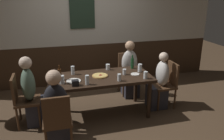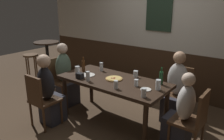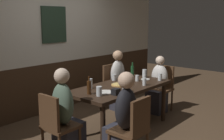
{
  "view_description": "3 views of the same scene",
  "coord_description": "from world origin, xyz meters",
  "px_view_note": "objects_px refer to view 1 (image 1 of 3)",
  "views": [
    {
      "loc": [
        -0.78,
        -3.66,
        2.17
      ],
      "look_at": [
        0.2,
        -0.04,
        0.86
      ],
      "focal_mm": 36.81,
      "sensor_mm": 36.0,
      "label": 1
    },
    {
      "loc": [
        2.07,
        -2.71,
        1.98
      ],
      "look_at": [
        -0.06,
        0.05,
        0.88
      ],
      "focal_mm": 36.35,
      "sensor_mm": 36.0,
      "label": 2
    },
    {
      "loc": [
        -3.4,
        -2.72,
        1.82
      ],
      "look_at": [
        -0.19,
        0.03,
        1.02
      ],
      "focal_mm": 44.82,
      "sensor_mm": 36.0,
      "label": 3
    }
  ],
  "objects_px": {
    "pint_glass_stout": "(62,80)",
    "tumbler_water": "(146,75)",
    "pint_glass_amber": "(119,78)",
    "beer_bottle_brown": "(60,74)",
    "highball_clear": "(140,68)",
    "person_head_west": "(33,96)",
    "person_head_east": "(159,85)",
    "chair_left_near": "(57,120)",
    "chair_head_west": "(22,98)",
    "chair_head_east": "(167,82)",
    "chair_right_far": "(127,71)",
    "beer_bottle_green": "(132,63)",
    "beer_glass_tall": "(73,71)",
    "plate_white_small": "(135,74)",
    "person_left_near": "(57,114)",
    "plate_white_large": "(74,81)",
    "condiment_caddy": "(75,83)",
    "beer_glass_half": "(108,67)",
    "pizza": "(100,76)",
    "pint_glass_pale": "(87,80)",
    "person_right_far": "(130,73)",
    "dining_table": "(100,81)",
    "tumbler_short": "(124,72)"
  },
  "relations": [
    {
      "from": "tumbler_water",
      "to": "plate_white_small",
      "type": "relative_size",
      "value": 0.81
    },
    {
      "from": "dining_table",
      "to": "pizza",
      "type": "height_order",
      "value": "pizza"
    },
    {
      "from": "beer_glass_tall",
      "to": "beer_glass_half",
      "type": "height_order",
      "value": "beer_glass_tall"
    },
    {
      "from": "person_left_near",
      "to": "plate_white_small",
      "type": "distance_m",
      "value": 1.56
    },
    {
      "from": "plate_white_small",
      "to": "tumbler_water",
      "type": "bearing_deg",
      "value": -66.94
    },
    {
      "from": "beer_glass_tall",
      "to": "person_head_west",
      "type": "bearing_deg",
      "value": -161.13
    },
    {
      "from": "pint_glass_amber",
      "to": "condiment_caddy",
      "type": "height_order",
      "value": "pint_glass_amber"
    },
    {
      "from": "person_head_west",
      "to": "chair_right_far",
      "type": "bearing_deg",
      "value": 23.13
    },
    {
      "from": "dining_table",
      "to": "plate_white_large",
      "type": "bearing_deg",
      "value": -169.17
    },
    {
      "from": "person_right_far",
      "to": "pint_glass_stout",
      "type": "height_order",
      "value": "person_right_far"
    },
    {
      "from": "person_head_east",
      "to": "dining_table",
      "type": "bearing_deg",
      "value": 180.0
    },
    {
      "from": "chair_left_near",
      "to": "beer_glass_tall",
      "type": "distance_m",
      "value": 1.16
    },
    {
      "from": "beer_glass_half",
      "to": "tumbler_water",
      "type": "bearing_deg",
      "value": -50.33
    },
    {
      "from": "chair_head_east",
      "to": "beer_bottle_brown",
      "type": "bearing_deg",
      "value": 179.18
    },
    {
      "from": "person_right_far",
      "to": "tumbler_short",
      "type": "bearing_deg",
      "value": -117.43
    },
    {
      "from": "highball_clear",
      "to": "chair_right_far",
      "type": "bearing_deg",
      "value": 87.82
    },
    {
      "from": "chair_head_west",
      "to": "person_left_near",
      "type": "height_order",
      "value": "person_left_near"
    },
    {
      "from": "pint_glass_pale",
      "to": "beer_bottle_brown",
      "type": "relative_size",
      "value": 0.6
    },
    {
      "from": "pint_glass_stout",
      "to": "plate_white_small",
      "type": "relative_size",
      "value": 0.88
    },
    {
      "from": "person_head_west",
      "to": "person_left_near",
      "type": "xyz_separation_m",
      "value": [
        0.36,
        -0.67,
        -0.0
      ]
    },
    {
      "from": "highball_clear",
      "to": "pint_glass_pale",
      "type": "xyz_separation_m",
      "value": [
        -1.03,
        -0.35,
        0.0
      ]
    },
    {
      "from": "plate_white_large",
      "to": "condiment_caddy",
      "type": "distance_m",
      "value": 0.19
    },
    {
      "from": "person_head_west",
      "to": "highball_clear",
      "type": "distance_m",
      "value": 1.93
    },
    {
      "from": "pizza",
      "to": "highball_clear",
      "type": "xyz_separation_m",
      "value": [
        0.75,
        0.04,
        0.05
      ]
    },
    {
      "from": "pizza",
      "to": "pint_glass_amber",
      "type": "relative_size",
      "value": 2.23
    },
    {
      "from": "chair_right_far",
      "to": "pint_glass_stout",
      "type": "distance_m",
      "value": 1.77
    },
    {
      "from": "beer_glass_tall",
      "to": "pint_glass_stout",
      "type": "bearing_deg",
      "value": -119.3
    },
    {
      "from": "tumbler_water",
      "to": "pint_glass_amber",
      "type": "bearing_deg",
      "value": 178.65
    },
    {
      "from": "chair_left_near",
      "to": "pint_glass_amber",
      "type": "bearing_deg",
      "value": 27.77
    },
    {
      "from": "pizza",
      "to": "tumbler_short",
      "type": "xyz_separation_m",
      "value": [
        0.43,
        -0.03,
        0.03
      ]
    },
    {
      "from": "chair_right_far",
      "to": "beer_bottle_green",
      "type": "distance_m",
      "value": 0.65
    },
    {
      "from": "pint_glass_stout",
      "to": "beer_bottle_green",
      "type": "distance_m",
      "value": 1.42
    },
    {
      "from": "dining_table",
      "to": "tumbler_water",
      "type": "bearing_deg",
      "value": -21.53
    },
    {
      "from": "person_right_far",
      "to": "plate_white_small",
      "type": "relative_size",
      "value": 7.71
    },
    {
      "from": "chair_head_east",
      "to": "person_head_west",
      "type": "height_order",
      "value": "person_head_west"
    },
    {
      "from": "chair_head_west",
      "to": "chair_head_east",
      "type": "height_order",
      "value": "same"
    },
    {
      "from": "chair_head_east",
      "to": "condiment_caddy",
      "type": "distance_m",
      "value": 1.82
    },
    {
      "from": "plate_white_large",
      "to": "plate_white_small",
      "type": "height_order",
      "value": "same"
    },
    {
      "from": "dining_table",
      "to": "beer_glass_tall",
      "type": "distance_m",
      "value": 0.53
    },
    {
      "from": "person_head_west",
      "to": "person_head_east",
      "type": "height_order",
      "value": "person_head_west"
    },
    {
      "from": "condiment_caddy",
      "to": "person_left_near",
      "type": "bearing_deg",
      "value": -129.83
    },
    {
      "from": "chair_left_near",
      "to": "beer_bottle_brown",
      "type": "height_order",
      "value": "beer_bottle_brown"
    },
    {
      "from": "plate_white_large",
      "to": "chair_right_far",
      "type": "bearing_deg",
      "value": 36.1
    },
    {
      "from": "person_head_east",
      "to": "pint_glass_amber",
      "type": "height_order",
      "value": "person_head_east"
    },
    {
      "from": "dining_table",
      "to": "condiment_caddy",
      "type": "bearing_deg",
      "value": -148.96
    },
    {
      "from": "chair_right_far",
      "to": "beer_glass_tall",
      "type": "distance_m",
      "value": 1.4
    },
    {
      "from": "person_right_far",
      "to": "condiment_caddy",
      "type": "bearing_deg",
      "value": -142.91
    },
    {
      "from": "pint_glass_stout",
      "to": "tumbler_water",
      "type": "bearing_deg",
      "value": -5.91
    },
    {
      "from": "beer_glass_half",
      "to": "chair_left_near",
      "type": "bearing_deg",
      "value": -131.14
    },
    {
      "from": "beer_bottle_brown",
      "to": "highball_clear",
      "type": "bearing_deg",
      "value": 1.25
    }
  ]
}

